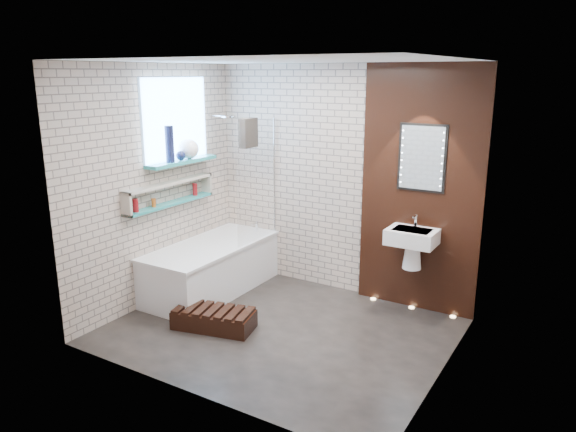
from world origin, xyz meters
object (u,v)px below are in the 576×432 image
Objects in this scene: led_mirror at (422,158)px; walnut_step at (214,320)px; bath_screen at (257,181)px; washbasin at (412,242)px; bathtub at (212,268)px.

led_mirror reaches higher than walnut_step.
led_mirror is 2.68m from walnut_step.
bath_screen is 1.89m from washbasin.
washbasin is 0.72× the size of walnut_step.
washbasin is (2.17, 0.62, 0.50)m from bathtub.
bathtub reaches higher than walnut_step.
led_mirror is (1.82, 0.34, 0.37)m from bath_screen.
bath_screen is 1.89m from led_mirror.
bathtub is at bearing -160.22° from led_mirror.
bathtub is at bearing -163.99° from washbasin.
bathtub is 1.00m from walnut_step.
bathtub is at bearing 129.80° from walnut_step.
led_mirror reaches higher than bathtub.
walnut_step is (0.27, -1.19, -1.19)m from bath_screen.
bathtub is 3.00× the size of washbasin.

